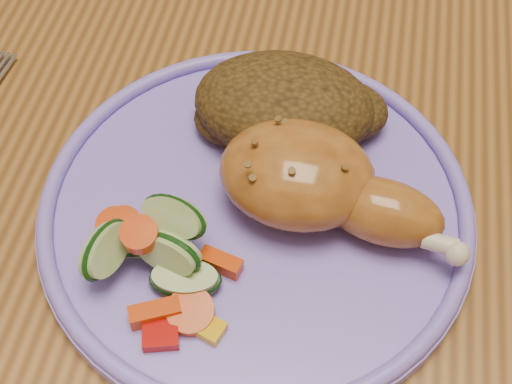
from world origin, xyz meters
TOP-DOWN VIEW (x-y plane):
  - dining_table at (0.00, 0.00)m, footprint 0.90×1.40m
  - plate at (-0.05, -0.08)m, footprint 0.27×0.27m
  - plate_rim at (-0.05, -0.08)m, footprint 0.26×0.26m
  - chicken_leg at (-0.01, -0.07)m, footprint 0.15×0.08m
  - rice_pilaf at (-0.04, -0.01)m, footprint 0.13×0.08m
  - vegetable_pile at (-0.10, -0.13)m, footprint 0.09×0.09m

SIDE VIEW (x-z plane):
  - dining_table at x=0.00m, z-range 0.29..1.04m
  - plate at x=-0.05m, z-range 0.75..0.76m
  - plate_rim at x=-0.05m, z-range 0.76..0.77m
  - vegetable_pile at x=-0.10m, z-range 0.75..0.80m
  - rice_pilaf at x=-0.04m, z-range 0.76..0.81m
  - chicken_leg at x=-0.01m, z-range 0.76..0.81m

